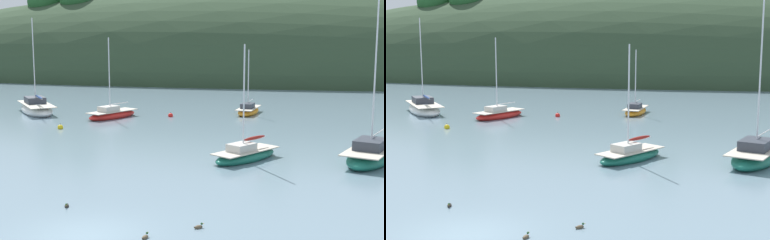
# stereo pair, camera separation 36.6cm
# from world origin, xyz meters

# --- Properties ---
(ground_plane) EXTENTS (400.00, 400.00, 0.00)m
(ground_plane) POSITION_xyz_m (0.00, 0.00, 0.00)
(ground_plane) COLOR slate
(far_shoreline_hill) EXTENTS (150.00, 36.00, 32.05)m
(far_shoreline_hill) POSITION_xyz_m (-0.06, 72.79, 0.05)
(far_shoreline_hill) COLOR #2D422B
(far_shoreline_hill) RESTS_ON ground
(sailboat_orange_cutter) EXTENTS (4.60, 7.21, 9.62)m
(sailboat_orange_cutter) POSITION_xyz_m (11.75, 14.43, 0.41)
(sailboat_orange_cutter) COLOR #196B56
(sailboat_orange_cutter) RESTS_ON ground
(sailboat_grey_yawl) EXTENTS (6.54, 7.37, 9.03)m
(sailboat_grey_yawl) POSITION_xyz_m (-16.53, 28.74, 0.44)
(sailboat_grey_yawl) COLOR white
(sailboat_grey_yawl) RESTS_ON ground
(sailboat_teal_outer) EXTENTS (2.24, 4.98, 6.09)m
(sailboat_teal_outer) POSITION_xyz_m (2.92, 32.09, 0.31)
(sailboat_teal_outer) COLOR orange
(sailboat_teal_outer) RESTS_ON ground
(sailboat_navy_dinghy) EXTENTS (3.93, 5.41, 7.20)m
(sailboat_navy_dinghy) POSITION_xyz_m (-8.61, 27.23, 0.33)
(sailboat_navy_dinghy) COLOR red
(sailboat_navy_dinghy) RESTS_ON ground
(sailboat_white_near) EXTENTS (4.13, 5.00, 6.91)m
(sailboat_white_near) POSITION_xyz_m (4.52, 13.25, 0.33)
(sailboat_white_near) COLOR #196B56
(sailboat_white_near) RESTS_ON ground
(mooring_buoy_channel) EXTENTS (0.44, 0.44, 0.54)m
(mooring_buoy_channel) POSITION_xyz_m (-3.71, 28.90, 0.12)
(mooring_buoy_channel) COLOR red
(mooring_buoy_channel) RESTS_ON ground
(mooring_buoy_inner) EXTENTS (0.44, 0.44, 0.54)m
(mooring_buoy_inner) POSITION_xyz_m (-10.67, 21.10, 0.12)
(mooring_buoy_inner) COLOR yellow
(mooring_buoy_inner) RESTS_ON ground
(duck_lone_right) EXTENTS (0.26, 0.42, 0.24)m
(duck_lone_right) POSITION_xyz_m (2.20, 0.18, 0.05)
(duck_lone_right) COLOR brown
(duck_lone_right) RESTS_ON ground
(duck_straggler) EXTENTS (0.37, 0.36, 0.24)m
(duck_straggler) POSITION_xyz_m (3.91, 1.58, 0.05)
(duck_straggler) COLOR brown
(duck_straggler) RESTS_ON ground
(duck_trailing) EXTENTS (0.27, 0.42, 0.24)m
(duck_trailing) POSITION_xyz_m (-2.08, 3.02, 0.05)
(duck_trailing) COLOR #2D2823
(duck_trailing) RESTS_ON ground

